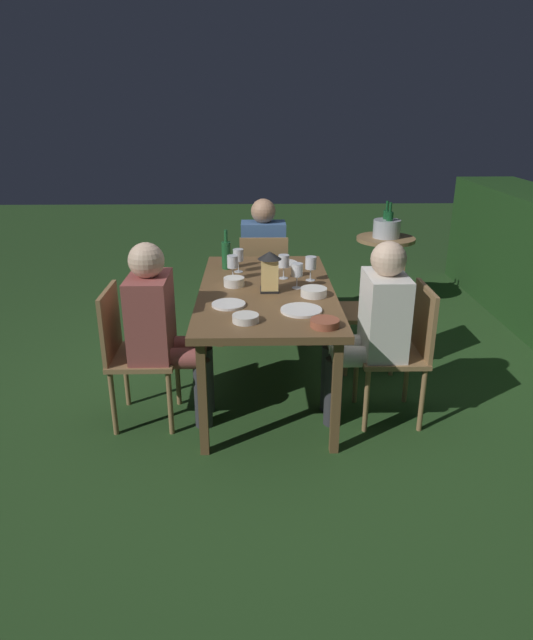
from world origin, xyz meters
name	(u,v)px	position (x,y,z in m)	size (l,w,h in m)	color
ground_plane	(266,389)	(0.00, 0.00, 0.00)	(16.00, 16.00, 0.00)	#26471E
dining_table	(266,297)	(0.00, 0.00, 0.69)	(1.68, 0.89, 0.75)	brown
chair_side_left_b	(132,349)	(0.38, -0.83, 0.49)	(0.42, 0.40, 0.87)	#937047
person_in_rust	(162,326)	(0.38, -0.64, 0.64)	(0.38, 0.47, 1.15)	#9E4C47
chair_side_right_b	(403,347)	(0.38, 0.83, 0.49)	(0.42, 0.40, 0.87)	#937047
person_in_cream	(373,324)	(0.38, 0.64, 0.64)	(0.38, 0.47, 1.15)	white
chair_side_right_a	(377,306)	(-0.38, 0.83, 0.49)	(0.42, 0.40, 0.87)	#937047
chair_head_near	(264,279)	(-1.09, 0.00, 0.49)	(0.40, 0.42, 0.87)	#937047
person_in_blue	(263,256)	(-1.28, 0.00, 0.64)	(0.48, 0.38, 1.15)	#426699
lantern_centerpiece	(270,269)	(0.06, 0.02, 0.90)	(0.15, 0.15, 0.27)	black
green_bottle_on_table	(226,254)	(-0.49, -0.29, 0.86)	(0.07, 0.07, 0.29)	#1E5B2D
wine_glass_a	(238,256)	(-0.39, -0.19, 0.87)	(0.08, 0.08, 0.17)	silver
wine_glass_b	(284,262)	(-0.22, 0.12, 0.87)	(0.08, 0.08, 0.17)	silver
wine_glass_c	(311,264)	(-0.17, 0.31, 0.87)	(0.08, 0.08, 0.17)	silver
wine_glass_d	(233,263)	(-0.21, -0.23, 0.87)	(0.08, 0.08, 0.17)	silver
wine_glass_e	(297,271)	(0.00, 0.20, 0.87)	(0.08, 0.08, 0.17)	silver
plate_a	(229,304)	(0.33, -0.24, 0.76)	(0.21, 0.21, 0.01)	white
plate_b	(283,263)	(-0.60, 0.14, 0.76)	(0.23, 0.23, 0.01)	white
plate_c	(301,310)	(0.45, 0.19, 0.76)	(0.25, 0.25, 0.01)	white
bowl_olives	(234,281)	(-0.06, -0.22, 0.78)	(0.14, 0.14, 0.06)	silver
bowl_bread	(246,318)	(0.61, -0.13, 0.77)	(0.15, 0.15, 0.04)	silver
bowl_salad	(325,323)	(0.69, 0.30, 0.77)	(0.16, 0.16, 0.04)	#9E5138
bowl_dip	(314,292)	(0.16, 0.30, 0.78)	(0.17, 0.17, 0.05)	silver
side_table	(384,260)	(-1.76, 1.20, 0.46)	(0.56, 0.56, 0.69)	#937047
ice_bucket	(387,227)	(-1.76, 1.20, 0.79)	(0.26, 0.26, 0.34)	#B2B7BF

